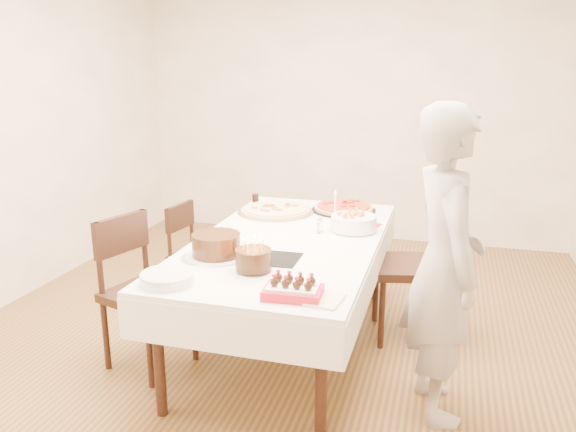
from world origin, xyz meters
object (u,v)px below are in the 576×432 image
(pizza_white, at_px, (276,210))
(birthday_cake, at_px, (253,254))
(person, at_px, (444,265))
(pasta_bowl, at_px, (354,223))
(taper_candle, at_px, (335,207))
(cola_glass, at_px, (256,200))
(pizza_pepperoni, at_px, (344,208))
(dining_table, at_px, (288,293))
(strawberry_box, at_px, (293,290))
(chair_left_dessert, at_px, (148,294))
(chair_left_savory, at_px, (200,255))
(chair_right_savory, at_px, (410,267))
(layer_cake, at_px, (216,245))

(pizza_white, distance_m, birthday_cake, 1.22)
(person, relative_size, pasta_bowl, 5.48)
(pizza_white, height_order, pasta_bowl, pasta_bowl)
(taper_candle, bearing_deg, person, -49.57)
(taper_candle, xyz_separation_m, cola_glass, (-0.71, 0.34, -0.08))
(pizza_pepperoni, bearing_deg, pizza_white, -155.92)
(dining_table, relative_size, pasta_bowl, 7.01)
(pasta_bowl, xyz_separation_m, strawberry_box, (-0.09, -1.18, -0.02))
(taper_candle, bearing_deg, strawberry_box, -87.35)
(birthday_cake, bearing_deg, chair_left_dessert, 170.58)
(chair_left_savory, xyz_separation_m, pizza_white, (0.58, 0.13, 0.37))
(chair_left_savory, xyz_separation_m, chair_left_dessert, (0.09, -0.94, 0.08))
(pizza_pepperoni, distance_m, cola_glass, 0.70)
(taper_candle, bearing_deg, pasta_bowl, -39.54)
(chair_right_savory, distance_m, chair_left_savory, 1.61)
(dining_table, height_order, strawberry_box, strawberry_box)
(chair_left_dessert, distance_m, pasta_bowl, 1.41)
(taper_candle, height_order, birthday_cake, taper_candle)
(cola_glass, bearing_deg, layer_cake, -81.38)
(chair_left_dessert, relative_size, person, 0.57)
(person, relative_size, taper_candle, 6.78)
(person, relative_size, pizza_white, 2.89)
(chair_left_dessert, relative_size, birthday_cake, 4.85)
(dining_table, xyz_separation_m, birthday_cake, (-0.02, -0.60, 0.48))
(pizza_pepperoni, distance_m, birthday_cake, 1.43)
(pizza_white, xyz_separation_m, pasta_bowl, (0.64, -0.29, 0.04))
(dining_table, distance_m, chair_left_dessert, 0.90)
(pizza_white, relative_size, birthday_cake, 2.94)
(chair_left_dessert, height_order, person, person)
(chair_left_savory, relative_size, person, 0.48)
(chair_left_savory, relative_size, cola_glass, 8.39)
(chair_left_dessert, distance_m, cola_glass, 1.32)
(birthday_cake, bearing_deg, cola_glass, 108.89)
(birthday_cake, bearing_deg, chair_left_savory, 127.80)
(chair_right_savory, bearing_deg, strawberry_box, -123.93)
(pasta_bowl, distance_m, cola_glass, 0.98)
(pizza_white, height_order, taper_candle, taper_candle)
(pizza_pepperoni, height_order, birthday_cake, birthday_cake)
(chair_left_dessert, relative_size, layer_cake, 2.65)
(dining_table, height_order, chair_left_dessert, chair_left_dessert)
(chair_right_savory, xyz_separation_m, person, (0.22, -0.83, 0.33))
(chair_right_savory, bearing_deg, person, -88.39)
(cola_glass, bearing_deg, strawberry_box, -64.98)
(chair_left_dessert, bearing_deg, dining_table, -130.92)
(chair_left_dessert, height_order, cola_glass, chair_left_dessert)
(pasta_bowl, bearing_deg, chair_right_savory, 10.36)
(chair_right_savory, xyz_separation_m, pasta_bowl, (-0.38, -0.07, 0.30))
(birthday_cake, bearing_deg, chair_right_savory, 51.29)
(pizza_pepperoni, relative_size, cola_glass, 5.10)
(pizza_white, relative_size, pasta_bowl, 1.89)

